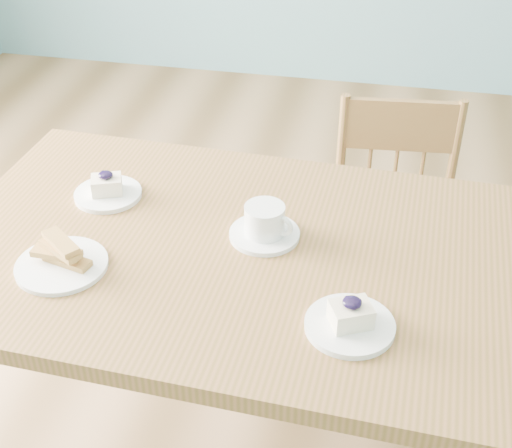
% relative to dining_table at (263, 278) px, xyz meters
% --- Properties ---
extents(dining_table, '(1.48, 0.89, 0.77)m').
position_rel_dining_table_xyz_m(dining_table, '(0.00, 0.00, 0.00)').
color(dining_table, '#905C36').
rests_on(dining_table, ground).
extents(dining_chair, '(0.41, 0.39, 0.83)m').
position_rel_dining_table_xyz_m(dining_chair, '(0.29, 0.62, -0.27)').
color(dining_chair, '#905C36').
rests_on(dining_chair, ground).
extents(cheesecake_plate_near, '(0.17, 0.17, 0.07)m').
position_rel_dining_table_xyz_m(cheesecake_plate_near, '(0.21, -0.21, 0.10)').
color(cheesecake_plate_near, white).
rests_on(cheesecake_plate_near, dining_table).
extents(cheesecake_plate_far, '(0.16, 0.16, 0.07)m').
position_rel_dining_table_xyz_m(cheesecake_plate_far, '(-0.41, 0.14, 0.09)').
color(cheesecake_plate_far, white).
rests_on(cheesecake_plate_far, dining_table).
extents(coffee_cup, '(0.16, 0.16, 0.08)m').
position_rel_dining_table_xyz_m(coffee_cup, '(-0.01, 0.05, 0.11)').
color(coffee_cup, white).
rests_on(coffee_cup, dining_table).
extents(biscotti_plate, '(0.20, 0.20, 0.06)m').
position_rel_dining_table_xyz_m(biscotti_plate, '(-0.41, -0.14, 0.10)').
color(biscotti_plate, white).
rests_on(biscotti_plate, dining_table).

